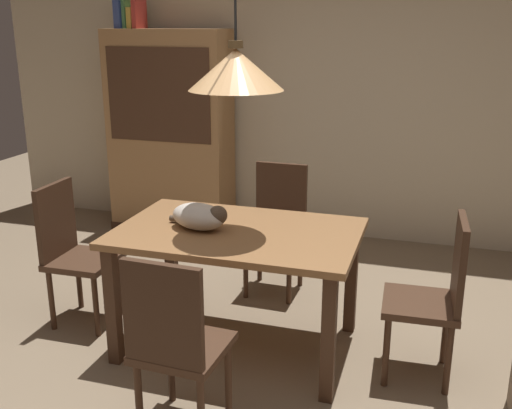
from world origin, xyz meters
TOP-DOWN VIEW (x-y plane):
  - ground at (0.00, 0.00)m, footprint 10.00×10.00m
  - back_wall at (0.00, 2.65)m, footprint 6.40×0.10m
  - dining_table at (-0.08, 0.43)m, footprint 1.40×0.90m
  - chair_left_side at (-1.21, 0.43)m, footprint 0.41×0.41m
  - chair_far_back at (-0.08, 1.31)m, footprint 0.41×0.41m
  - chair_near_front at (-0.09, -0.45)m, footprint 0.42×0.42m
  - chair_right_side at (1.04, 0.44)m, footprint 0.42×0.42m
  - cat_sleeping at (-0.30, 0.39)m, footprint 0.40×0.30m
  - pendant_lamp at (-0.08, 0.43)m, footprint 0.52×0.52m
  - hutch_bookcase at (-1.38, 2.32)m, footprint 1.12×0.45m
  - book_blue_wide at (-1.80, 2.32)m, footprint 0.06×0.24m
  - book_green_slim at (-1.74, 2.32)m, footprint 0.03×0.20m
  - book_yellow_short at (-1.69, 2.32)m, footprint 0.04×0.20m
  - book_red_tall at (-1.64, 2.32)m, footprint 0.04×0.22m

SIDE VIEW (x-z plane):
  - ground at x=0.00m, z-range 0.00..0.00m
  - chair_left_side at x=-1.21m, z-range 0.05..0.98m
  - chair_far_back at x=-0.08m, z-range 0.05..0.98m
  - chair_near_front at x=-0.09m, z-range 0.05..0.98m
  - chair_right_side at x=1.04m, z-range 0.05..0.98m
  - dining_table at x=-0.08m, z-range 0.27..1.02m
  - cat_sleeping at x=-0.30m, z-range 0.75..0.90m
  - hutch_bookcase at x=-1.38m, z-range -0.04..1.81m
  - back_wall at x=0.00m, z-range 0.00..2.90m
  - pendant_lamp at x=-0.08m, z-range 1.01..2.31m
  - book_yellow_short at x=-1.69m, z-range 1.85..2.03m
  - book_blue_wide at x=-1.80m, z-range 1.85..2.09m
  - book_green_slim at x=-1.74m, z-range 1.85..2.11m
  - book_red_tall at x=-1.64m, z-range 1.85..2.13m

